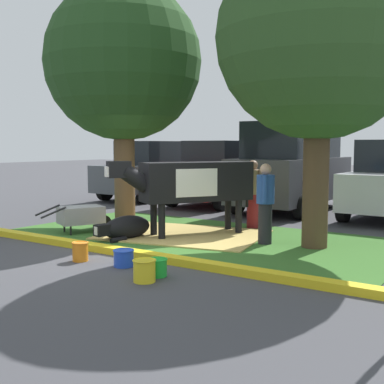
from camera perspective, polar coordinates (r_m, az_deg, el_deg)
ground_plane at (r=9.41m, az=-6.97°, el=-6.24°), size 80.00×80.00×0.00m
grass_island at (r=10.28m, az=0.95°, el=-5.15°), size 7.94×4.00×0.02m
curb_yellow at (r=8.58m, az=-7.00°, el=-6.96°), size 9.14×0.24×0.12m
hay_bedding at (r=10.40m, az=-0.93°, el=-4.93°), size 3.61×2.98×0.04m
shade_tree_left at (r=11.91m, az=-7.89°, el=14.41°), size 3.61×3.61×5.60m
shade_tree_right at (r=9.50m, az=14.35°, el=16.79°), size 3.69×3.69×5.67m
cow_holstein at (r=10.28m, az=-0.01°, el=1.13°), size 2.03×2.82×1.58m
calf_lying at (r=10.08m, az=-7.60°, el=-4.08°), size 0.68×1.33×0.48m
person_handler at (r=9.51m, az=8.39°, el=-1.09°), size 0.34×0.50×1.55m
person_visitor_near at (r=11.26m, az=6.98°, el=-0.05°), size 0.52×0.34×1.55m
wheelbarrow at (r=10.94m, az=-12.48°, el=-2.63°), size 1.05×1.57×0.63m
bucket_orange at (r=8.39m, az=-12.67°, el=-6.62°), size 0.28×0.28×0.32m
bucket_blue at (r=7.91m, az=-7.83°, el=-7.45°), size 0.33×0.33×0.27m
bucket_green at (r=7.28m, az=-3.99°, el=-8.56°), size 0.30×0.30×0.26m
bucket_yellow at (r=7.01m, az=-5.47°, el=-8.90°), size 0.33×0.33×0.32m
sedan_silver at (r=17.59m, az=-4.59°, el=2.44°), size 2.09×4.44×2.02m
sedan_red at (r=15.86m, az=3.39°, el=2.13°), size 2.09×4.44×2.02m
suv_dark_grey at (r=14.54m, az=11.41°, el=2.86°), size 2.20×4.64×2.52m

